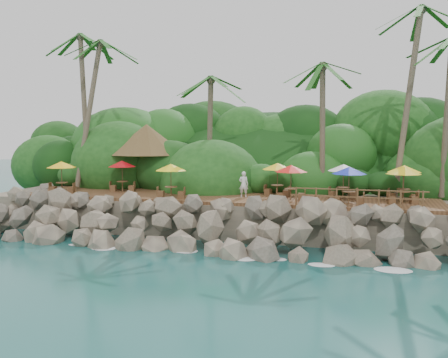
# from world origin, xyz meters

# --- Properties ---
(ground) EXTENTS (140.00, 140.00, 0.00)m
(ground) POSITION_xyz_m (0.00, 0.00, 0.00)
(ground) COLOR #19514F
(ground) RESTS_ON ground
(land_base) EXTENTS (32.00, 25.20, 2.10)m
(land_base) POSITION_xyz_m (0.00, 16.00, 1.05)
(land_base) COLOR gray
(land_base) RESTS_ON ground
(jungle_hill) EXTENTS (44.80, 28.00, 15.40)m
(jungle_hill) POSITION_xyz_m (0.00, 23.50, 0.00)
(jungle_hill) COLOR #143811
(jungle_hill) RESTS_ON ground
(seawall) EXTENTS (29.00, 4.00, 2.30)m
(seawall) POSITION_xyz_m (0.00, 2.00, 1.15)
(seawall) COLOR gray
(seawall) RESTS_ON ground
(terrace) EXTENTS (26.00, 5.00, 0.20)m
(terrace) POSITION_xyz_m (0.00, 6.00, 2.20)
(terrace) COLOR brown
(terrace) RESTS_ON land_base
(jungle_foliage) EXTENTS (44.00, 16.00, 12.00)m
(jungle_foliage) POSITION_xyz_m (0.00, 15.00, 0.00)
(jungle_foliage) COLOR #143811
(jungle_foliage) RESTS_ON ground
(foam_line) EXTENTS (25.20, 0.80, 0.06)m
(foam_line) POSITION_xyz_m (0.00, 0.30, 0.03)
(foam_line) COLOR white
(foam_line) RESTS_ON ground
(palms) EXTENTS (30.57, 7.23, 12.91)m
(palms) POSITION_xyz_m (0.95, 8.88, 12.16)
(palms) COLOR brown
(palms) RESTS_ON ground
(palapa) EXTENTS (5.71, 5.71, 4.60)m
(palapa) POSITION_xyz_m (-6.79, 9.40, 5.79)
(palapa) COLOR brown
(palapa) RESTS_ON ground
(dining_clusters) EXTENTS (23.49, 4.56, 2.10)m
(dining_clusters) POSITION_xyz_m (2.51, 5.86, 4.04)
(dining_clusters) COLOR brown
(dining_clusters) RESTS_ON terrace
(railing) EXTENTS (7.20, 0.10, 1.00)m
(railing) POSITION_xyz_m (8.14, 3.65, 2.91)
(railing) COLOR brown
(railing) RESTS_ON terrace
(waiter) EXTENTS (0.60, 0.40, 1.61)m
(waiter) POSITION_xyz_m (1.28, 5.94, 3.11)
(waiter) COLOR white
(waiter) RESTS_ON terrace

